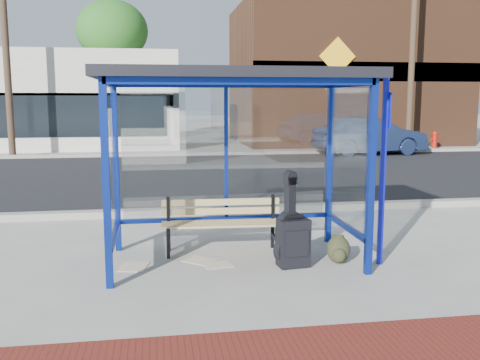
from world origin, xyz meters
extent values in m
plane|color=#B2ADA0|center=(0.00, 0.00, 0.00)|extent=(120.00, 120.00, 0.00)
cube|color=maroon|center=(0.00, -2.60, 0.01)|extent=(60.00, 1.00, 0.01)
cube|color=gray|center=(0.00, 2.90, 0.06)|extent=(60.00, 0.25, 0.12)
cube|color=black|center=(0.00, 8.00, 0.00)|extent=(60.00, 10.00, 0.00)
cube|color=gray|center=(0.00, 13.10, 0.06)|extent=(60.00, 0.25, 0.12)
cube|color=#B2ADA0|center=(0.00, 15.00, 0.00)|extent=(60.00, 4.00, 0.01)
cube|color=navy|center=(-1.50, -0.75, 1.15)|extent=(0.08, 0.08, 2.30)
cube|color=navy|center=(1.50, -0.75, 1.15)|extent=(0.08, 0.08, 2.30)
cube|color=navy|center=(-1.50, 0.75, 1.15)|extent=(0.08, 0.08, 2.30)
cube|color=navy|center=(1.50, 0.75, 1.15)|extent=(0.08, 0.08, 2.30)
cube|color=navy|center=(0.00, 0.75, 2.26)|extent=(3.00, 0.08, 0.08)
cube|color=navy|center=(0.00, -0.75, 2.26)|extent=(3.00, 0.08, 0.08)
cube|color=navy|center=(-1.50, 0.00, 2.26)|extent=(0.08, 1.50, 0.08)
cube|color=navy|center=(1.50, 0.00, 2.26)|extent=(0.08, 1.50, 0.08)
cube|color=navy|center=(0.00, 0.75, 0.40)|extent=(3.00, 0.08, 0.06)
cube|color=navy|center=(-1.50, 0.00, 0.40)|extent=(0.08, 1.50, 0.06)
cube|color=navy|center=(1.50, 0.00, 0.40)|extent=(0.08, 1.50, 0.06)
cube|color=navy|center=(0.00, 0.75, 1.35)|extent=(0.05, 0.05, 1.90)
cube|color=silver|center=(0.00, 0.75, 1.31)|extent=(2.84, 0.01, 1.82)
cube|color=silver|center=(-1.50, 0.00, 1.31)|extent=(0.02, 1.34, 1.82)
cube|color=silver|center=(1.50, 0.00, 1.31)|extent=(0.02, 1.34, 1.82)
cube|color=black|center=(0.00, 0.00, 2.36)|extent=(3.30, 1.80, 0.12)
cube|color=#59331E|center=(8.00, 18.50, 3.20)|extent=(10.00, 7.00, 6.40)
cube|color=black|center=(8.00, 15.05, 3.20)|extent=(10.00, 0.10, 0.80)
cube|color=yellow|center=(6.50, 14.95, 3.80)|extent=(1.56, 0.06, 1.56)
cylinder|color=#4C3826|center=(-3.00, 22.00, 2.50)|extent=(0.36, 0.36, 5.00)
ellipsoid|color=#1F5D1A|center=(-3.00, 22.00, 5.50)|extent=(3.60, 3.60, 3.06)
cylinder|color=#4C3826|center=(12.50, 22.00, 2.50)|extent=(0.36, 0.36, 5.00)
ellipsoid|color=#1F5D1A|center=(12.50, 22.00, 5.50)|extent=(3.60, 3.60, 3.06)
cylinder|color=#4C3826|center=(-6.00, 13.40, 4.00)|extent=(0.24, 0.24, 8.00)
cylinder|color=#4C3826|center=(9.00, 13.40, 4.00)|extent=(0.24, 0.24, 8.00)
cube|color=black|center=(-0.83, 0.26, 0.20)|extent=(0.05, 0.05, 0.40)
cube|color=black|center=(-0.82, 0.61, 0.38)|extent=(0.05, 0.05, 0.76)
cube|color=black|center=(-0.82, 0.43, 0.20)|extent=(0.06, 0.37, 0.04)
cube|color=black|center=(0.61, 0.19, 0.20)|extent=(0.05, 0.05, 0.40)
cube|color=black|center=(0.62, 0.54, 0.38)|extent=(0.05, 0.05, 0.76)
cube|color=black|center=(0.61, 0.37, 0.20)|extent=(0.06, 0.37, 0.04)
cube|color=tan|center=(-0.11, 0.25, 0.40)|extent=(1.62, 0.16, 0.03)
cube|color=tan|center=(-0.11, 0.35, 0.40)|extent=(1.62, 0.16, 0.03)
cube|color=tan|center=(-0.10, 0.45, 0.40)|extent=(1.62, 0.16, 0.03)
cube|color=tan|center=(-0.10, 0.55, 0.40)|extent=(1.62, 0.16, 0.03)
cube|color=tan|center=(-0.10, 0.58, 0.54)|extent=(1.62, 0.10, 0.09)
cube|color=tan|center=(-0.10, 0.58, 0.67)|extent=(1.62, 0.10, 0.09)
cylinder|color=black|center=(0.66, -0.28, 0.21)|extent=(0.43, 0.26, 0.41)
cylinder|color=black|center=(0.66, -0.28, 0.53)|extent=(0.36, 0.24, 0.34)
cube|color=black|center=(0.66, -0.28, 0.36)|extent=(0.32, 0.22, 0.49)
cube|color=black|center=(0.66, -0.28, 0.86)|extent=(0.14, 0.13, 0.49)
cube|color=black|center=(0.66, -0.28, 1.08)|extent=(0.17, 0.15, 0.10)
cube|color=black|center=(0.69, -0.34, 0.31)|extent=(0.41, 0.29, 0.59)
cylinder|color=black|center=(0.55, -0.36, 0.03)|extent=(0.08, 0.22, 0.05)
cylinder|color=black|center=(0.83, -0.32, 0.03)|extent=(0.08, 0.22, 0.05)
cube|color=black|center=(0.69, -0.34, 0.64)|extent=(0.24, 0.07, 0.04)
cube|color=black|center=(0.71, -0.47, 0.32)|extent=(0.30, 0.06, 0.32)
ellipsoid|color=black|center=(1.30, -0.28, 0.18)|extent=(0.34, 0.27, 0.35)
ellipsoid|color=black|center=(1.28, -0.38, 0.13)|extent=(0.19, 0.15, 0.18)
cube|color=black|center=(1.30, -0.26, 0.34)|extent=(0.10, 0.06, 0.03)
cube|color=#0E139C|center=(1.80, -0.40, 1.16)|extent=(0.08, 0.08, 2.31)
cube|color=#0E139C|center=(1.84, -0.41, 1.93)|extent=(0.10, 0.28, 0.43)
cube|color=white|center=(-1.27, -0.04, 0.00)|extent=(0.40, 0.47, 0.01)
cube|color=white|center=(-0.43, 0.08, 0.00)|extent=(0.49, 0.48, 0.01)
cube|color=white|center=(-0.23, -0.14, 0.00)|extent=(0.40, 0.34, 0.01)
imported|color=#1A2748|center=(6.97, 12.36, 0.68)|extent=(4.29, 1.94, 1.37)
cylinder|color=#B0190C|center=(10.40, 13.89, 0.31)|extent=(0.21, 0.21, 0.62)
sphere|color=#B0190C|center=(10.40, 13.89, 0.65)|extent=(0.23, 0.23, 0.23)
cylinder|color=#B0190C|center=(10.40, 13.89, 0.41)|extent=(0.35, 0.21, 0.10)
camera|label=1|loc=(-0.97, -6.57, 2.07)|focal=40.00mm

